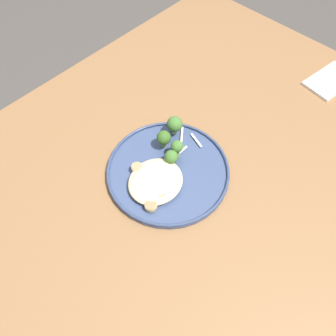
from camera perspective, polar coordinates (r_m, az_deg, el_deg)
ground at (r=1.47m, az=0.57°, el=-17.54°), size 6.00×6.00×0.00m
wooden_dining_table at (r=0.85m, az=0.95°, el=-5.59°), size 1.40×1.00×0.74m
dinner_plate at (r=0.79m, az=0.00°, el=-0.46°), size 0.29×0.29×0.02m
noodle_bed at (r=0.76m, az=-2.14°, el=-2.27°), size 0.13×0.12×0.02m
seared_scallop_left_edge at (r=0.78m, az=-5.32°, el=-0.01°), size 0.03×0.03×0.02m
seared_scallop_tilted_round at (r=0.76m, az=0.27°, el=-1.89°), size 0.04×0.04×0.01m
seared_scallop_center_golden at (r=0.73m, az=-2.95°, el=-6.41°), size 0.03×0.03×0.01m
seared_scallop_rear_pale at (r=0.76m, az=-2.62°, el=-2.25°), size 0.03×0.03×0.01m
seared_scallop_right_edge at (r=0.75m, az=-4.01°, el=-3.43°), size 0.03×0.03×0.02m
seared_scallop_tiny_bay at (r=0.77m, az=-3.98°, el=-1.11°), size 0.03×0.03×0.01m
seared_scallop_large_seared at (r=0.74m, az=-1.33°, el=-4.30°), size 0.03×0.03×0.02m
broccoli_floret_rear_charred at (r=0.78m, az=0.56°, el=1.89°), size 0.03×0.03×0.04m
broccoli_floret_front_edge at (r=0.80m, az=-0.71°, el=5.16°), size 0.03×0.03×0.05m
broccoli_floret_center_pile at (r=0.83m, az=1.14°, el=7.45°), size 0.04×0.04×0.05m
broccoli_floret_tall_stalk at (r=0.79m, az=1.54°, el=3.56°), size 0.03×0.03×0.05m
onion_sliver_long_sliver at (r=0.84m, az=2.37°, el=5.64°), size 0.04×0.04×0.00m
onion_sliver_short_strip at (r=0.81m, az=1.92°, el=2.56°), size 0.05×0.01×0.00m
onion_sliver_curled_piece at (r=0.80m, az=0.72°, el=1.59°), size 0.04×0.02×0.00m
onion_sliver_pale_crescent at (r=0.84m, az=4.85°, el=4.72°), size 0.02×0.05×0.00m
folded_napkin at (r=1.10m, az=26.01°, el=13.26°), size 0.16×0.11×0.01m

